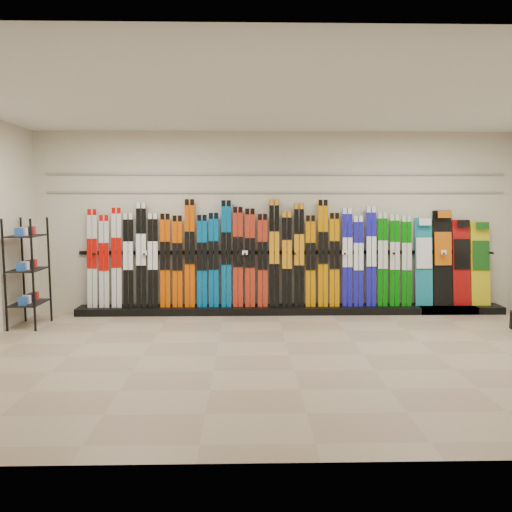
{
  "coord_description": "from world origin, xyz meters",
  "views": [
    {
      "loc": [
        -0.54,
        -5.86,
        1.85
      ],
      "look_at": [
        -0.39,
        1.0,
        1.1
      ],
      "focal_mm": 35.0,
      "sensor_mm": 36.0,
      "label": 1
    }
  ],
  "objects": [
    {
      "name": "floor",
      "position": [
        0.0,
        0.0,
        0.0
      ],
      "size": [
        8.0,
        8.0,
        0.0
      ],
      "primitive_type": "plane",
      "color": "gray",
      "rests_on": "ground"
    },
    {
      "name": "back_wall",
      "position": [
        0.0,
        2.5,
        1.5
      ],
      "size": [
        8.0,
        0.0,
        8.0
      ],
      "primitive_type": "plane",
      "rotation": [
        1.57,
        0.0,
        0.0
      ],
      "color": "beige",
      "rests_on": "floor"
    },
    {
      "name": "ceiling",
      "position": [
        0.0,
        0.0,
        3.0
      ],
      "size": [
        8.0,
        8.0,
        0.0
      ],
      "primitive_type": "plane",
      "rotation": [
        3.14,
        0.0,
        0.0
      ],
      "color": "silver",
      "rests_on": "back_wall"
    },
    {
      "name": "ski_rack_base",
      "position": [
        0.22,
        2.28,
        0.06
      ],
      "size": [
        8.0,
        0.4,
        0.12
      ],
      "primitive_type": "cube",
      "color": "black",
      "rests_on": "floor"
    },
    {
      "name": "skis",
      "position": [
        -0.46,
        2.31,
        0.92
      ],
      "size": [
        5.36,
        0.19,
        1.77
      ],
      "color": "silver",
      "rests_on": "ski_rack_base"
    },
    {
      "name": "snowboards",
      "position": [
        2.93,
        2.35,
        0.85
      ],
      "size": [
        1.26,
        0.24,
        1.58
      ],
      "color": "#14728C",
      "rests_on": "ski_rack_base"
    },
    {
      "name": "accessory_rack",
      "position": [
        -3.75,
        1.51,
        0.81
      ],
      "size": [
        0.4,
        0.6,
        1.61
      ],
      "primitive_type": "cube",
      "color": "black",
      "rests_on": "floor"
    },
    {
      "name": "slatwall_rail_0",
      "position": [
        0.0,
        2.48,
        2.0
      ],
      "size": [
        7.6,
        0.02,
        0.03
      ],
      "primitive_type": "cube",
      "color": "gray",
      "rests_on": "back_wall"
    },
    {
      "name": "slatwall_rail_1",
      "position": [
        0.0,
        2.48,
        2.3
      ],
      "size": [
        7.6,
        0.02,
        0.03
      ],
      "primitive_type": "cube",
      "color": "gray",
      "rests_on": "back_wall"
    }
  ]
}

